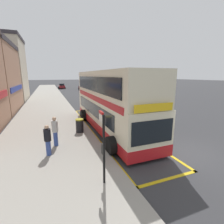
{
  "coord_description": "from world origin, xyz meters",
  "views": [
    {
      "loc": [
        -6.69,
        -5.98,
        4.09
      ],
      "look_at": [
        -2.58,
        4.55,
        1.55
      ],
      "focal_mm": 26.08,
      "sensor_mm": 36.0,
      "label": 1
    }
  ],
  "objects_px": {
    "pedestrian_waiting_near_sign": "(48,139)",
    "parked_car_maroon_behind": "(62,86)",
    "parked_car_maroon_ahead": "(83,87)",
    "litter_bin": "(80,125)",
    "bus_stop_sign": "(103,142)",
    "pedestrian_further_back": "(55,130)",
    "double_decker_bus": "(109,103)"
  },
  "relations": [
    {
      "from": "parked_car_maroon_behind",
      "to": "double_decker_bus",
      "type": "bearing_deg",
      "value": -90.09
    },
    {
      "from": "bus_stop_sign",
      "to": "pedestrian_further_back",
      "type": "bearing_deg",
      "value": 110.46
    },
    {
      "from": "pedestrian_further_back",
      "to": "pedestrian_waiting_near_sign",
      "type": "bearing_deg",
      "value": -110.29
    },
    {
      "from": "bus_stop_sign",
      "to": "parked_car_maroon_behind",
      "type": "distance_m",
      "value": 49.02
    },
    {
      "from": "bus_stop_sign",
      "to": "pedestrian_waiting_near_sign",
      "type": "xyz_separation_m",
      "value": [
        -1.92,
        3.02,
        -0.73
      ]
    },
    {
      "from": "bus_stop_sign",
      "to": "litter_bin",
      "type": "height_order",
      "value": "bus_stop_sign"
    },
    {
      "from": "double_decker_bus",
      "to": "litter_bin",
      "type": "relative_size",
      "value": 11.83
    },
    {
      "from": "double_decker_bus",
      "to": "bus_stop_sign",
      "type": "relative_size",
      "value": 4.19
    },
    {
      "from": "parked_car_maroon_ahead",
      "to": "litter_bin",
      "type": "height_order",
      "value": "parked_car_maroon_ahead"
    },
    {
      "from": "double_decker_bus",
      "to": "parked_car_maroon_behind",
      "type": "xyz_separation_m",
      "value": [
        -0.22,
        42.73,
        -1.27
      ]
    },
    {
      "from": "pedestrian_further_back",
      "to": "litter_bin",
      "type": "xyz_separation_m",
      "value": [
        1.7,
        1.81,
        -0.45
      ]
    },
    {
      "from": "bus_stop_sign",
      "to": "parked_car_maroon_ahead",
      "type": "bearing_deg",
      "value": 79.72
    },
    {
      "from": "parked_car_maroon_behind",
      "to": "pedestrian_further_back",
      "type": "height_order",
      "value": "pedestrian_further_back"
    },
    {
      "from": "parked_car_maroon_behind",
      "to": "litter_bin",
      "type": "relative_size",
      "value": 4.38
    },
    {
      "from": "double_decker_bus",
      "to": "pedestrian_further_back",
      "type": "height_order",
      "value": "double_decker_bus"
    },
    {
      "from": "bus_stop_sign",
      "to": "pedestrian_waiting_near_sign",
      "type": "relative_size",
      "value": 1.7
    },
    {
      "from": "double_decker_bus",
      "to": "pedestrian_waiting_near_sign",
      "type": "relative_size",
      "value": 7.13
    },
    {
      "from": "bus_stop_sign",
      "to": "pedestrian_further_back",
      "type": "distance_m",
      "value": 4.42
    },
    {
      "from": "double_decker_bus",
      "to": "pedestrian_waiting_near_sign",
      "type": "xyz_separation_m",
      "value": [
        -4.46,
        -3.21,
        -1.07
      ]
    },
    {
      "from": "parked_car_maroon_behind",
      "to": "pedestrian_further_back",
      "type": "distance_m",
      "value": 45.03
    },
    {
      "from": "parked_car_maroon_behind",
      "to": "pedestrian_waiting_near_sign",
      "type": "relative_size",
      "value": 2.64
    },
    {
      "from": "bus_stop_sign",
      "to": "pedestrian_waiting_near_sign",
      "type": "height_order",
      "value": "bus_stop_sign"
    },
    {
      "from": "double_decker_bus",
      "to": "parked_car_maroon_ahead",
      "type": "xyz_separation_m",
      "value": [
        4.96,
        35.11,
        -1.27
      ]
    },
    {
      "from": "double_decker_bus",
      "to": "bus_stop_sign",
      "type": "height_order",
      "value": "double_decker_bus"
    },
    {
      "from": "parked_car_maroon_ahead",
      "to": "parked_car_maroon_behind",
      "type": "bearing_deg",
      "value": 126.3
    },
    {
      "from": "double_decker_bus",
      "to": "parked_car_maroon_ahead",
      "type": "height_order",
      "value": "double_decker_bus"
    },
    {
      "from": "double_decker_bus",
      "to": "litter_bin",
      "type": "bearing_deg",
      "value": -172.2
    },
    {
      "from": "pedestrian_waiting_near_sign",
      "to": "parked_car_maroon_behind",
      "type": "bearing_deg",
      "value": 84.73
    },
    {
      "from": "parked_car_maroon_ahead",
      "to": "pedestrian_further_back",
      "type": "xyz_separation_m",
      "value": [
        -9.02,
        -37.24,
        0.27
      ]
    },
    {
      "from": "parked_car_maroon_behind",
      "to": "pedestrian_waiting_near_sign",
      "type": "height_order",
      "value": "pedestrian_waiting_near_sign"
    },
    {
      "from": "parked_car_maroon_behind",
      "to": "pedestrian_further_back",
      "type": "xyz_separation_m",
      "value": [
        -3.84,
        -44.86,
        0.27
      ]
    },
    {
      "from": "double_decker_bus",
      "to": "parked_car_maroon_ahead",
      "type": "bearing_deg",
      "value": 81.95
    }
  ]
}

